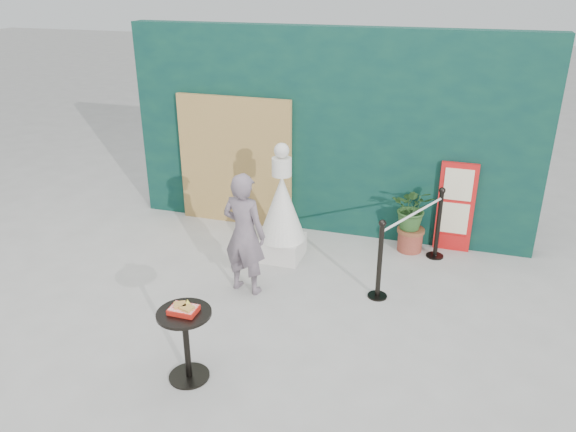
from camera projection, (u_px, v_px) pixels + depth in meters
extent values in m
plane|color=#ADAAA5|center=(255.00, 344.00, 6.02)|extent=(60.00, 60.00, 0.00)
cube|color=#092A29|center=(328.00, 134.00, 8.18)|extent=(6.00, 0.30, 3.00)
cube|color=tan|center=(235.00, 162.00, 8.58)|extent=(1.80, 0.08, 2.00)
imported|color=slate|center=(244.00, 234.00, 6.75)|extent=(0.62, 0.46, 1.54)
cube|color=red|center=(455.00, 207.00, 7.83)|extent=(0.50, 0.06, 1.30)
cube|color=beige|center=(458.00, 185.00, 7.66)|extent=(0.38, 0.02, 0.45)
cube|color=beige|center=(454.00, 218.00, 7.86)|extent=(0.38, 0.02, 0.45)
cube|color=red|center=(451.00, 241.00, 8.00)|extent=(0.38, 0.02, 0.18)
cube|color=beige|center=(282.00, 247.00, 7.79)|extent=(0.55, 0.55, 0.30)
cone|color=white|center=(282.00, 207.00, 7.55)|extent=(0.64, 0.64, 0.91)
cylinder|color=silver|center=(282.00, 167.00, 7.32)|extent=(0.26, 0.26, 0.24)
sphere|color=silver|center=(282.00, 151.00, 7.23)|extent=(0.20, 0.20, 0.20)
cylinder|color=black|center=(189.00, 376.00, 5.53)|extent=(0.40, 0.40, 0.02)
cylinder|color=black|center=(187.00, 347.00, 5.39)|extent=(0.06, 0.06, 0.72)
cylinder|color=black|center=(184.00, 314.00, 5.24)|extent=(0.52, 0.52, 0.03)
cube|color=red|center=(184.00, 310.00, 5.22)|extent=(0.26, 0.19, 0.05)
cube|color=red|center=(183.00, 307.00, 5.21)|extent=(0.24, 0.17, 0.00)
cube|color=#DB9A50|center=(180.00, 305.00, 5.22)|extent=(0.15, 0.14, 0.02)
cube|color=#D6954E|center=(187.00, 308.00, 5.17)|extent=(0.13, 0.13, 0.02)
cone|color=yellow|center=(188.00, 302.00, 5.23)|extent=(0.06, 0.06, 0.06)
cylinder|color=brown|center=(410.00, 241.00, 8.00)|extent=(0.35, 0.35, 0.29)
cylinder|color=brown|center=(411.00, 230.00, 7.93)|extent=(0.39, 0.39, 0.05)
imported|color=#294F22|center=(413.00, 208.00, 7.79)|extent=(0.57, 0.50, 0.64)
cylinder|color=black|center=(377.00, 296.00, 6.89)|extent=(0.24, 0.24, 0.02)
cylinder|color=black|center=(380.00, 262.00, 6.71)|extent=(0.06, 0.06, 0.96)
sphere|color=black|center=(383.00, 223.00, 6.50)|extent=(0.09, 0.09, 0.09)
cylinder|color=black|center=(435.00, 256.00, 7.87)|extent=(0.24, 0.24, 0.02)
cylinder|color=black|center=(438.00, 225.00, 7.68)|extent=(0.06, 0.06, 0.96)
sphere|color=black|center=(442.00, 191.00, 7.48)|extent=(0.09, 0.09, 0.09)
cylinder|color=silver|center=(414.00, 214.00, 7.03)|extent=(0.63, 1.31, 0.03)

